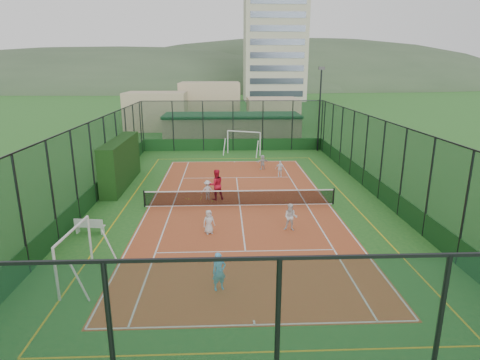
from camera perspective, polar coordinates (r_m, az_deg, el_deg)
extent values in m
plane|color=#226523|center=(24.63, -0.03, -3.63)|extent=(300.00, 300.00, 0.00)
cube|color=#A74025|center=(24.63, -0.03, -3.62)|extent=(11.17, 23.97, 0.01)
cube|color=beige|center=(106.24, 4.94, 19.33)|extent=(15.00, 12.00, 30.00)
cube|color=black|center=(29.80, -16.60, 2.41)|extent=(1.13, 7.51, 3.29)
imported|color=silver|center=(20.44, -4.45, -5.95)|extent=(0.71, 0.59, 1.24)
imported|color=#52B2EA|center=(15.48, -3.00, -12.88)|extent=(0.63, 0.52, 1.49)
imported|color=white|center=(20.87, 7.22, -5.28)|extent=(0.82, 0.72, 1.44)
imported|color=silver|center=(25.57, -4.63, -1.43)|extent=(0.84, 0.50, 1.27)
imported|color=white|center=(30.97, 5.73, 1.59)|extent=(0.80, 0.49, 1.28)
imported|color=silver|center=(33.22, 3.21, 2.56)|extent=(1.18, 0.73, 1.21)
imported|color=red|center=(25.46, -3.42, -0.66)|extent=(1.13, 0.99, 1.98)
sphere|color=#CCE033|center=(26.14, -5.50, -2.45)|extent=(0.07, 0.07, 0.07)
sphere|color=#CCE033|center=(25.37, -3.97, -2.99)|extent=(0.07, 0.07, 0.07)
sphere|color=#CCE033|center=(26.04, -7.71, -2.60)|extent=(0.07, 0.07, 0.07)
sphere|color=#CCE033|center=(25.53, 6.51, -2.93)|extent=(0.07, 0.07, 0.07)
sphere|color=#CCE033|center=(25.74, -5.64, -2.75)|extent=(0.07, 0.07, 0.07)
sphere|color=#CCE033|center=(25.92, -7.30, -2.67)|extent=(0.07, 0.07, 0.07)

